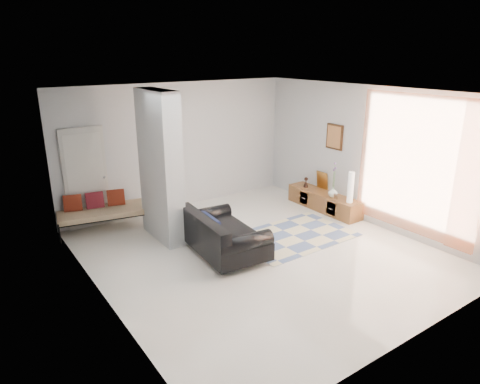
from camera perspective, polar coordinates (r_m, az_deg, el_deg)
floor at (r=7.73m, az=2.61°, el=-8.06°), size 6.00×6.00×0.00m
ceiling at (r=6.95m, az=2.95°, el=13.09°), size 6.00×6.00×0.00m
wall_back at (r=9.69m, az=-8.17°, el=6.03°), size 6.00×0.00×6.00m
wall_front at (r=5.32m, az=23.00°, el=-5.68°), size 6.00×0.00×6.00m
wall_left at (r=6.02m, az=-18.46°, el=-2.36°), size 0.00×6.00×6.00m
wall_right at (r=9.11m, az=16.66°, el=4.66°), size 0.00×6.00×6.00m
partition_column at (r=8.00m, az=-10.60°, el=3.30°), size 0.35×1.20×2.80m
hallway_door at (r=9.03m, az=-19.88°, el=1.71°), size 0.85×0.06×2.04m
curtain at (r=8.39m, az=22.42°, el=3.26°), size 0.00×2.55×2.55m
wall_art at (r=9.61m, az=12.50°, el=7.20°), size 0.04×0.45×0.55m
media_console at (r=9.84m, az=11.12°, el=-1.19°), size 0.45×1.92×0.80m
loveseat at (r=7.54m, az=-2.58°, el=-5.81°), size 1.14×1.79×0.76m
daybed at (r=8.95m, az=-17.79°, el=-2.29°), size 1.89×1.08×0.77m
area_rug at (r=8.43m, az=7.14°, el=-5.80°), size 2.28×1.53×0.01m
cylinder_lamp at (r=9.19m, az=14.54°, el=0.61°), size 0.12×0.12×0.66m
bronze_figurine at (r=10.08m, az=8.79°, el=1.30°), size 0.14×0.14×0.24m
vase at (r=9.52m, az=12.29°, el=-0.01°), size 0.21×0.21×0.21m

